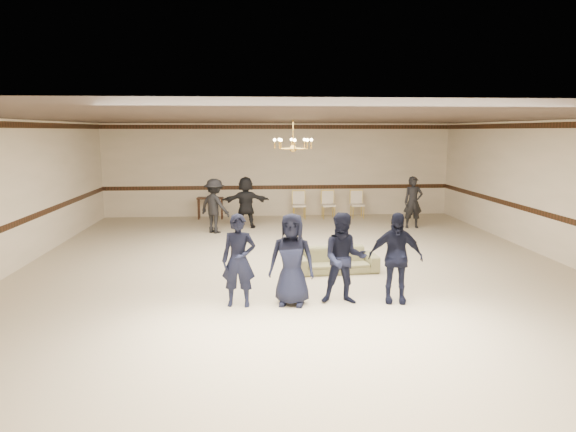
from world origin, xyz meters
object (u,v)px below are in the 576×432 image
object	(u,v)px
adult_mid	(246,202)
boy_b	(292,259)
boy_a	(239,260)
boy_d	(395,258)
settee	(336,260)
banquet_chair_right	(357,205)
chandelier	(293,134)
adult_left	(215,206)
banquet_chair_mid	(328,205)
console_table	(210,208)
adult_right	(413,202)
banquet_chair_left	(299,205)
boy_c	(344,258)

from	to	relation	value
adult_mid	boy_b	bearing A→B (deg)	93.54
boy_a	boy_d	xyz separation A→B (m)	(2.70, 0.00, 0.00)
settee	banquet_chair_right	distance (m)	6.89
chandelier	adult_left	distance (m)	4.23
settee	banquet_chair_mid	bearing A→B (deg)	78.15
chandelier	boy_a	world-z (taller)	chandelier
chandelier	adult_left	world-z (taller)	chandelier
console_table	adult_right	bearing A→B (deg)	-15.86
banquet_chair_left	banquet_chair_mid	distance (m)	1.00
boy_c	settee	xyz separation A→B (m)	(0.20, 1.98, -0.54)
adult_mid	banquet_chair_right	world-z (taller)	adult_mid
chandelier	banquet_chair_left	world-z (taller)	chandelier
adult_mid	banquet_chair_right	size ratio (longest dim) A/B	1.72
boy_b	adult_right	xyz separation A→B (m)	(4.28, 6.69, -0.00)
boy_a	adult_right	world-z (taller)	same
banquet_chair_mid	settee	bearing A→B (deg)	-98.56
adult_left	settee	bearing A→B (deg)	161.31
boy_a	adult_mid	bearing A→B (deg)	96.20
adult_right	console_table	xyz separation A→B (m)	(-6.31, 2.12, -0.43)
adult_left	adult_right	bearing A→B (deg)	-138.50
adult_mid	banquet_chair_left	xyz separation A→B (m)	(1.79, 1.52, -0.33)
boy_c	console_table	size ratio (longest dim) A/B	1.82
adult_right	settee	bearing A→B (deg)	-122.48
boy_a	banquet_chair_left	xyz separation A→B (m)	(1.87, 8.61, -0.33)
chandelier	banquet_chair_mid	xyz separation A→B (m)	(1.66, 5.29, -2.41)
boy_a	banquet_chair_mid	world-z (taller)	boy_a
boy_c	adult_right	xyz separation A→B (m)	(3.38, 6.69, -0.00)
banquet_chair_mid	console_table	world-z (taller)	banquet_chair_mid
chandelier	banquet_chair_right	xyz separation A→B (m)	(2.66, 5.29, -2.41)
adult_left	banquet_chair_right	world-z (taller)	adult_left
chandelier	adult_mid	size ratio (longest dim) A/B	0.59
adult_left	boy_c	bearing A→B (deg)	150.95
boy_d	banquet_chair_left	world-z (taller)	boy_d
boy_b	banquet_chair_right	world-z (taller)	boy_b
banquet_chair_mid	boy_c	bearing A→B (deg)	-98.21
boy_a	adult_right	size ratio (longest dim) A/B	1.00
adult_mid	chandelier	bearing A→B (deg)	103.52
chandelier	boy_b	world-z (taller)	chandelier
banquet_chair_left	console_table	size ratio (longest dim) A/B	1.06
boy_b	adult_left	size ratio (longest dim) A/B	1.00
settee	console_table	world-z (taller)	console_table
adult_mid	banquet_chair_left	bearing A→B (deg)	-142.71
adult_mid	banquet_chair_mid	distance (m)	3.19
adult_left	console_table	xyz separation A→B (m)	(-0.31, 2.42, -0.43)
adult_left	banquet_chair_left	distance (m)	3.50
settee	console_table	distance (m)	7.52
boy_b	boy_c	bearing A→B (deg)	13.02
banquet_chair_mid	banquet_chair_right	distance (m)	1.00
boy_b	banquet_chair_right	size ratio (longest dim) A/B	1.72
settee	adult_right	bearing A→B (deg)	51.58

